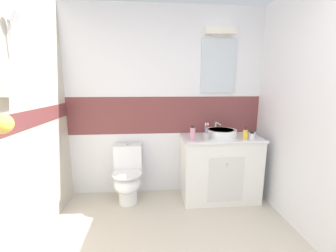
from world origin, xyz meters
TOP-DOWN VIEW (x-y plane):
  - wall_back_tiled at (0.01, 2.45)m, footprint 3.20×0.20m
  - vanity_cabinet at (0.70, 2.15)m, footprint 1.00×0.53m
  - sink_basin at (0.70, 2.16)m, footprint 0.40×0.44m
  - toilet at (-0.51, 2.15)m, footprint 0.37×0.50m
  - toothbrush_cup at (0.47, 2.00)m, footprint 0.08×0.08m
  - soap_dispenser at (0.94, 1.98)m, footprint 0.05×0.05m
  - mouthwash_bottle at (0.29, 2.00)m, footprint 0.06×0.06m
  - hair_gel_jar at (1.03, 2.00)m, footprint 0.07×0.07m

SIDE VIEW (x-z plane):
  - toilet at x=-0.51m, z-range -0.02..0.72m
  - vanity_cabinet at x=0.70m, z-range 0.00..0.85m
  - hair_gel_jar at x=1.03m, z-range 0.85..0.94m
  - sink_basin at x=0.70m, z-range 0.82..0.98m
  - toothbrush_cup at x=0.47m, z-range 0.80..1.00m
  - soap_dispenser at x=0.94m, z-range 0.83..0.99m
  - mouthwash_bottle at x=0.29m, z-range 0.85..1.02m
  - wall_back_tiled at x=0.01m, z-range 0.01..2.51m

